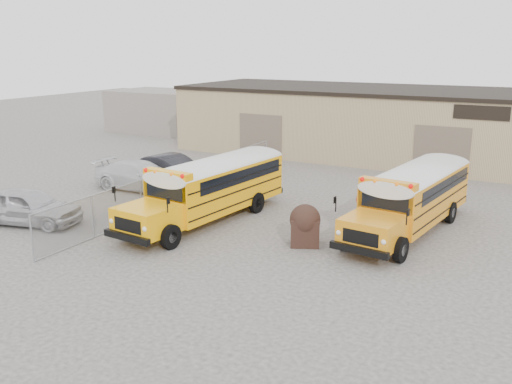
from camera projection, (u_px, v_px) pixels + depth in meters
The scene contains 10 objects.
ground at pixel (260, 240), 22.81m from camera, with size 120.00×120.00×0.00m, color #45423F.
warehouse at pixel (397, 123), 39.20m from camera, with size 30.20×10.20×4.67m.
chainlink_fence at pixel (181, 185), 27.91m from camera, with size 0.07×18.07×1.81m.
distant_building_left at pixel (160, 111), 51.24m from camera, with size 8.00×6.00×3.60m, color gray.
school_bus_left at pixel (279, 163), 29.77m from camera, with size 3.35×9.61×2.76m.
school_bus_right at pixel (454, 170), 28.18m from camera, with size 3.43×9.46×2.71m.
tarp_bundle at pixel (305, 224), 22.09m from camera, with size 1.40×1.35×1.64m.
car_silver at pixel (27, 206), 24.67m from camera, with size 1.90×4.73×1.61m, color #BBBCC1.
car_white at pixel (141, 176), 30.55m from camera, with size 2.16×5.30×1.54m, color silver.
car_dark at pixel (173, 170), 31.80m from camera, with size 1.72×4.92×1.62m, color black.
Camera 1 is at (10.19, -19.03, 7.63)m, focal length 40.00 mm.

